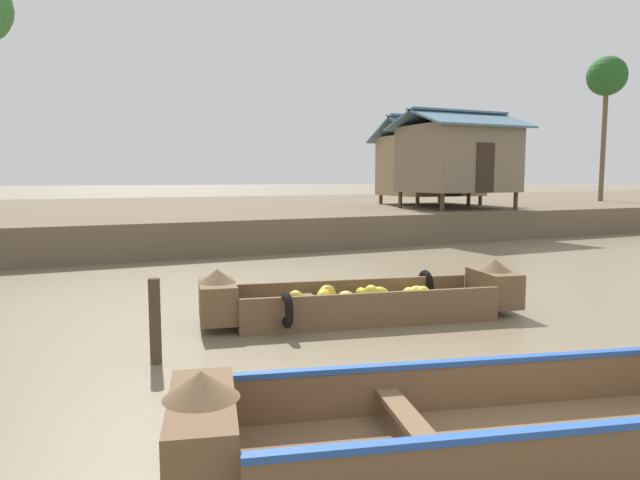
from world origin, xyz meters
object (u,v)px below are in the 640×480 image
viewer_boat (531,423)px  palm_tree_far (607,79)px  stilt_house_mid_right (430,164)px  stilt_house_mid_left (458,157)px  banana_boat (365,300)px  mooring_post (155,321)px

viewer_boat → palm_tree_far: palm_tree_far is taller
stilt_house_mid_right → palm_tree_far: palm_tree_far is taller
stilt_house_mid_left → banana_boat: bearing=-133.6°
banana_boat → stilt_house_mid_right: 17.55m
banana_boat → viewer_boat: 4.64m
mooring_post → viewer_boat: bearing=-56.5°
viewer_boat → stilt_house_mid_right: (11.81, 18.11, 2.55)m
viewer_boat → stilt_house_mid_left: (10.70, 14.75, 2.74)m
stilt_house_mid_left → stilt_house_mid_right: size_ratio=1.03×
banana_boat → palm_tree_far: 25.43m
banana_boat → stilt_house_mid_right: (10.83, 13.58, 2.52)m
banana_boat → stilt_house_mid_left: 14.37m
stilt_house_mid_left → stilt_house_mid_right: stilt_house_mid_right is taller
viewer_boat → stilt_house_mid_right: size_ratio=1.35×
stilt_house_mid_left → palm_tree_far: (11.12, 2.64, 4.11)m
stilt_house_mid_right → banana_boat: bearing=-128.6°
banana_boat → stilt_house_mid_right: bearing=51.4°
banana_boat → palm_tree_far: palm_tree_far is taller
stilt_house_mid_left → mooring_post: size_ratio=4.28×
palm_tree_far → banana_boat: bearing=-148.3°
viewer_boat → stilt_house_mid_left: stilt_house_mid_left is taller
banana_boat → mooring_post: size_ratio=4.99×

